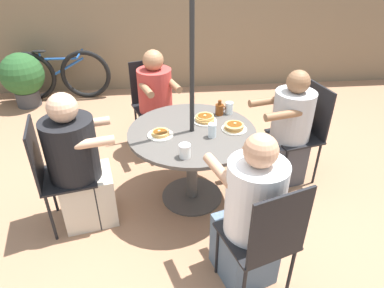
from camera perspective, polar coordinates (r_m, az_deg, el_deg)
ground_plane at (r=3.30m, az=-0.00°, el=-8.66°), size 12.00×12.00×0.00m
back_fence at (r=5.44m, az=-3.00°, el=19.27°), size 10.00×0.06×1.97m
patio_table at (r=2.96m, az=-0.00°, el=-0.09°), size 1.09×1.09×0.71m
umbrella_pole at (r=2.72m, az=-0.00°, el=9.54°), size 0.04×0.04×2.22m
patio_chair_north at (r=3.92m, az=-6.78°, el=7.47°), size 0.53×0.53×0.96m
diner_north at (r=3.77m, az=-5.90°, el=6.07°), size 0.49×0.56×1.14m
patio_chair_east at (r=2.90m, az=-21.86°, el=-4.08°), size 0.50×0.50×0.96m
diner_east at (r=2.89m, az=-18.28°, el=-3.87°), size 0.56×0.48×1.18m
patio_chair_south at (r=2.21m, az=12.13°, el=-14.87°), size 0.53×0.53×0.96m
diner_south at (r=2.32m, az=9.60°, el=-12.20°), size 0.50×0.59×1.19m
patio_chair_west at (r=3.45m, az=18.14°, el=2.58°), size 0.50×0.50×0.96m
diner_west at (r=3.37m, az=15.53°, el=1.64°), size 0.59×0.46×1.14m
pancake_plate_a at (r=3.03m, az=2.16°, el=4.22°), size 0.21×0.21×0.07m
pancake_plate_b at (r=2.82m, az=-5.27°, el=1.72°), size 0.21×0.21×0.05m
pancake_plate_c at (r=2.91m, az=7.04°, el=2.83°), size 0.21×0.21×0.07m
syrup_bottle at (r=3.15m, az=4.62°, el=5.82°), size 0.10×0.08×0.14m
coffee_cup at (r=2.52m, az=-1.20°, el=-1.14°), size 0.09×0.09×0.10m
drinking_glass_a at (r=3.18m, az=6.20°, el=5.99°), size 0.07×0.07×0.11m
drinking_glass_b at (r=2.78m, az=3.39°, el=2.28°), size 0.07×0.07×0.12m
bicycle at (r=5.50m, az=-21.38°, el=10.67°), size 1.52×0.44×0.75m
potted_shrub at (r=5.43m, az=-26.37°, el=10.00°), size 0.59×0.59×0.77m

